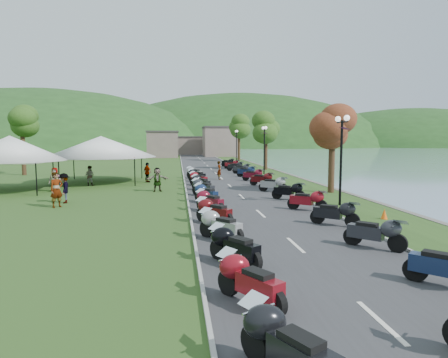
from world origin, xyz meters
name	(u,v)px	position (x,y,z in m)	size (l,w,h in m)	color
road	(215,173)	(0.00, 40.00, 0.01)	(7.00, 120.00, 0.02)	#37373A
hills_backdrop	(186,146)	(0.00, 200.00, 0.00)	(360.00, 120.00, 76.00)	#285621
far_building	(187,144)	(-2.00, 85.00, 2.50)	(18.00, 16.00, 5.00)	gray
moto_row_left	(212,207)	(-2.50, 15.31, 0.55)	(2.60, 40.21, 1.10)	#331411
moto_row_right	(263,179)	(2.62, 27.62, 0.55)	(2.60, 46.40, 1.10)	#331411
vendor_tent_main	(102,159)	(-10.65, 31.94, 2.00)	(6.24, 6.24, 4.00)	white
vendor_tent_side	(11,164)	(-15.97, 26.56, 2.00)	(5.07, 5.07, 4.00)	white
tree_lakeside	(332,142)	(6.55, 23.25, 3.54)	(2.55, 2.55, 7.07)	#37651E
pedestrian_a	(57,207)	(-10.79, 19.24, 0.00)	(0.71, 0.52, 1.95)	slate
pedestrian_b	(90,186)	(-11.18, 29.50, 0.00)	(0.78, 0.43, 1.61)	slate
pedestrian_c	(65,203)	(-10.77, 20.71, 0.00)	(1.14, 0.47, 1.77)	slate
traffic_cone_near	(251,294)	(-2.51, 5.14, 0.28)	(0.36, 0.36, 0.56)	#F2590C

